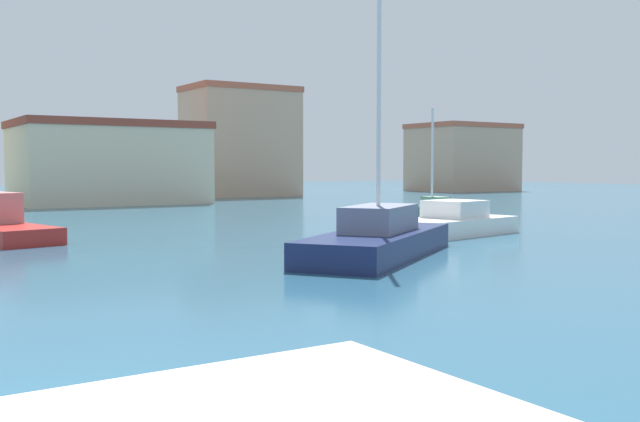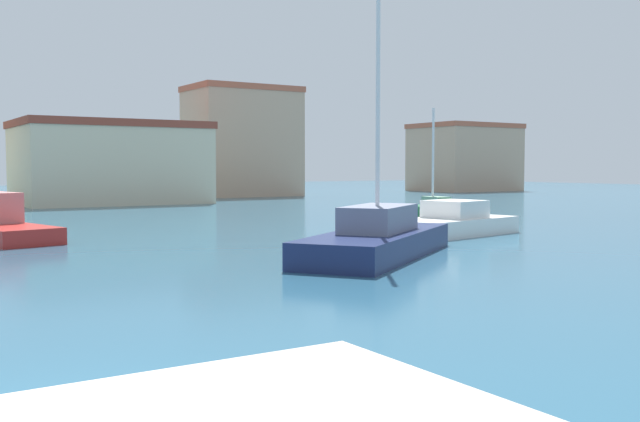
# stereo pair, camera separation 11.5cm
# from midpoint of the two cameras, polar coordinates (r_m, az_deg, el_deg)

# --- Properties ---
(water) EXTENTS (160.00, 160.00, 0.00)m
(water) POSITION_cam_midpoint_polar(r_m,az_deg,el_deg) (31.46, -1.86, -1.23)
(water) COLOR #285670
(water) RESTS_ON ground
(sailboat_navy_inner_mooring) EXTENTS (7.64, 6.31, 9.08)m
(sailboat_navy_inner_mooring) POSITION_cam_midpoint_polar(r_m,az_deg,el_deg) (21.03, 4.45, -2.10)
(sailboat_navy_inner_mooring) COLOR #19234C
(sailboat_navy_inner_mooring) RESTS_ON water
(motorboat_white_far_left) EXTENTS (7.26, 3.67, 1.32)m
(motorboat_white_far_left) POSITION_cam_midpoint_polar(r_m,az_deg,el_deg) (27.56, 9.56, -1.02)
(motorboat_white_far_left) COLOR white
(motorboat_white_far_left) RESTS_ON water
(sailboat_green_mid_harbor) EXTENTS (1.64, 4.35, 5.52)m
(sailboat_green_mid_harbor) POSITION_cam_midpoint_polar(r_m,az_deg,el_deg) (37.09, 8.71, 0.12)
(sailboat_green_mid_harbor) COLOR #28703D
(sailboat_green_mid_harbor) RESTS_ON water
(yacht_club) EXTENTS (12.45, 8.70, 5.71)m
(yacht_club) POSITION_cam_midpoint_polar(r_m,az_deg,el_deg) (53.08, -16.28, 3.66)
(yacht_club) COLOR beige
(yacht_club) RESTS_ON ground
(waterfront_apartments) EXTENTS (9.26, 6.29, 9.54)m
(waterfront_apartments) POSITION_cam_midpoint_polar(r_m,az_deg,el_deg) (64.21, -6.30, 5.44)
(waterfront_apartments) COLOR tan
(waterfront_apartments) RESTS_ON ground
(harbor_office) EXTENTS (10.16, 7.82, 7.11)m
(harbor_office) POSITION_cam_midpoint_polar(r_m,az_deg,el_deg) (79.28, 11.06, 4.14)
(harbor_office) COLOR tan
(harbor_office) RESTS_ON ground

